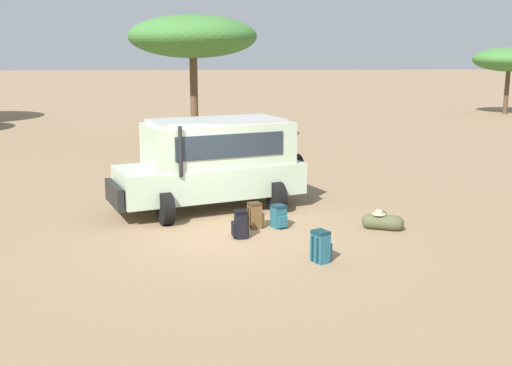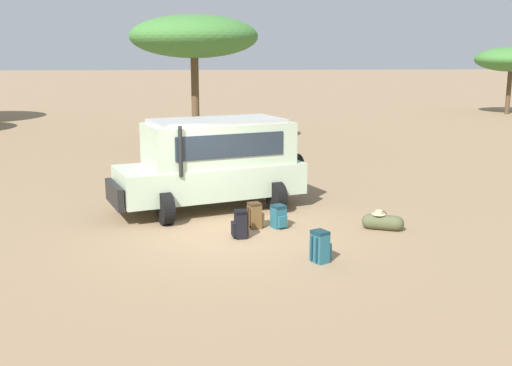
# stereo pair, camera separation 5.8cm
# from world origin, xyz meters

# --- Properties ---
(ground_plane) EXTENTS (320.00, 320.00, 0.00)m
(ground_plane) POSITION_xyz_m (0.00, 0.00, 0.00)
(ground_plane) COLOR #8C7051
(safari_vehicle) EXTENTS (5.44, 3.68, 2.44)m
(safari_vehicle) POSITION_xyz_m (-0.22, 2.42, 1.29)
(safari_vehicle) COLOR #B2C6A8
(safari_vehicle) RESTS_ON ground_plane
(backpack_beside_front_wheel) EXTENTS (0.40, 0.39, 0.64)m
(backpack_beside_front_wheel) POSITION_xyz_m (0.32, -0.28, 0.31)
(backpack_beside_front_wheel) COLOR black
(backpack_beside_front_wheel) RESTS_ON ground_plane
(backpack_cluster_center) EXTENTS (0.43, 0.38, 0.63)m
(backpack_cluster_center) POSITION_xyz_m (0.72, 0.46, 0.31)
(backpack_cluster_center) COLOR brown
(backpack_cluster_center) RESTS_ON ground_plane
(backpack_near_rear_wheel) EXTENTS (0.40, 0.45, 0.56)m
(backpack_near_rear_wheel) POSITION_xyz_m (1.30, 0.45, 0.27)
(backpack_near_rear_wheel) COLOR #235B6B
(backpack_near_rear_wheel) RESTS_ON ground_plane
(backpack_outermost) EXTENTS (0.44, 0.43, 0.65)m
(backpack_outermost) POSITION_xyz_m (1.83, -2.07, 0.32)
(backpack_outermost) COLOR #235B6B
(backpack_outermost) RESTS_ON ground_plane
(duffel_bag_low_black_case) EXTENTS (0.95, 0.60, 0.47)m
(duffel_bag_low_black_case) POSITION_xyz_m (3.75, 0.06, 0.19)
(duffel_bag_low_black_case) COLOR #4C5133
(duffel_bag_low_black_case) RESTS_ON ground_plane
(acacia_tree_right_mid) EXTENTS (5.79, 4.99, 5.88)m
(acacia_tree_right_mid) POSITION_xyz_m (-0.85, 14.41, 4.89)
(acacia_tree_right_mid) COLOR brown
(acacia_tree_right_mid) RESTS_ON ground_plane
(acacia_tree_far_right) EXTENTS (4.96, 4.88, 4.67)m
(acacia_tree_far_right) POSITION_xyz_m (20.98, 27.47, 3.80)
(acacia_tree_far_right) COLOR brown
(acacia_tree_far_right) RESTS_ON ground_plane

